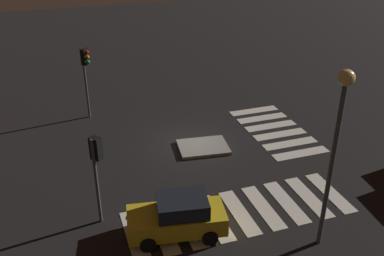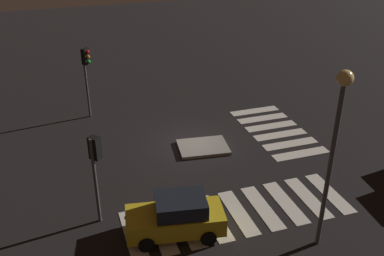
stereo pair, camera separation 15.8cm
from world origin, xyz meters
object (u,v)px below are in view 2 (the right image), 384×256
car_yellow (176,217)px  street_lamp (336,132)px  traffic_light_west (86,66)px  traffic_island (203,147)px  traffic_light_south (95,159)px

car_yellow → street_lamp: size_ratio=0.57×
traffic_light_west → car_yellow: bearing=-33.5°
car_yellow → traffic_light_west: 12.58m
car_yellow → traffic_island: bearing=-109.0°
traffic_island → traffic_light_west: (-5.31, 5.98, 3.28)m
traffic_island → traffic_light_west: bearing=131.6°
traffic_light_west → street_lamp: bearing=-16.7°
car_yellow → street_lamp: 6.93m
traffic_island → traffic_light_south: traffic_light_south is taller
traffic_island → street_lamp: bearing=-78.1°
traffic_island → street_lamp: size_ratio=0.40×
car_yellow → traffic_light_west: traffic_light_west is taller
traffic_light_south → street_lamp: (7.84, -4.15, 1.97)m
traffic_light_west → traffic_light_south: bearing=-47.0°
traffic_light_west → traffic_island: bearing=-1.2°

